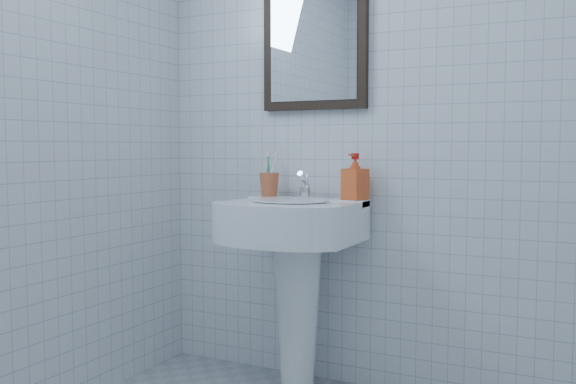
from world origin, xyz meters
The scene contains 6 objects.
wall_back centered at (0.00, 1.20, 1.25)m, with size 2.20×0.02×2.50m, color silver.
washbasin centered at (-0.34, 0.99, 0.57)m, with size 0.55×0.41×0.85m.
faucet centered at (-0.34, 1.09, 0.89)m, with size 0.05×0.11×0.12m.
toothbrush_cup centered at (-0.53, 1.10, 0.90)m, with size 0.09×0.09×0.11m, color #B65330, non-canonical shape.
soap_dispenser centered at (-0.12, 1.11, 0.94)m, with size 0.09×0.09×0.20m, color red.
wall_mirror centered at (-0.34, 1.18, 1.55)m, with size 0.50×0.04×0.62m.
Camera 1 is at (0.86, -1.47, 1.07)m, focal length 40.00 mm.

